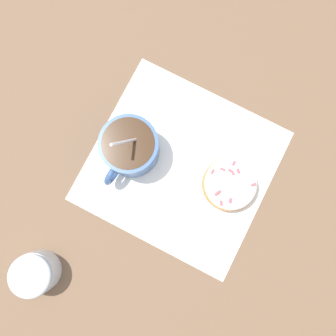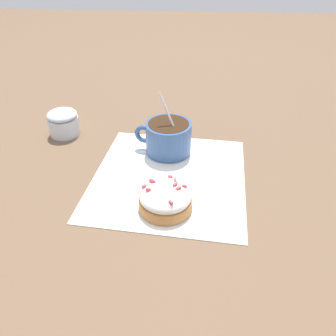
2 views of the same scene
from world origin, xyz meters
TOP-DOWN VIEW (x-y plane):
  - ground_plane at (0.00, 0.00)m, footprint 3.00×3.00m
  - paper_napkin at (0.00, 0.00)m, footprint 0.29×0.28m
  - coffee_cup at (0.08, 0.01)m, footprint 0.08×0.11m
  - frosted_pastry at (-0.08, 0.00)m, footprint 0.08×0.08m
  - sugar_bowl at (0.13, 0.23)m, footprint 0.06×0.06m

SIDE VIEW (x-z plane):
  - ground_plane at x=0.00m, z-range 0.00..0.00m
  - paper_napkin at x=0.00m, z-range 0.00..0.00m
  - frosted_pastry at x=-0.08m, z-range 0.00..0.04m
  - sugar_bowl at x=0.13m, z-range 0.00..0.05m
  - coffee_cup at x=0.08m, z-range -0.02..0.09m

